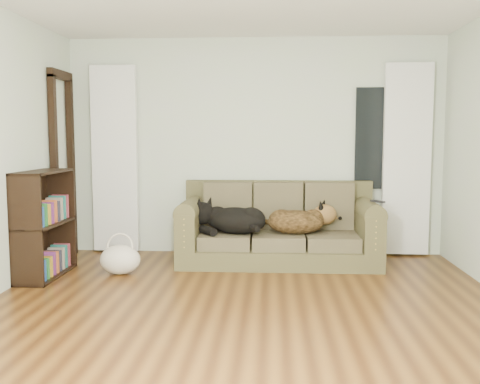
# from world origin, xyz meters

# --- Properties ---
(floor) EXTENTS (5.00, 5.00, 0.00)m
(floor) POSITION_xyz_m (0.00, 0.00, 0.00)
(floor) COLOR #3D210C
(floor) RESTS_ON ground
(wall_back) EXTENTS (4.50, 0.04, 2.60)m
(wall_back) POSITION_xyz_m (0.00, 2.50, 1.30)
(wall_back) COLOR #B7CDA8
(wall_back) RESTS_ON ground
(curtain_left) EXTENTS (0.55, 0.08, 2.25)m
(curtain_left) POSITION_xyz_m (-1.70, 2.42, 1.15)
(curtain_left) COLOR white
(curtain_left) RESTS_ON ground
(curtain_right) EXTENTS (0.55, 0.08, 2.25)m
(curtain_right) POSITION_xyz_m (1.80, 2.42, 1.15)
(curtain_right) COLOR white
(curtain_right) RESTS_ON ground
(window_pane) EXTENTS (0.50, 0.03, 1.20)m
(window_pane) POSITION_xyz_m (1.45, 2.47, 1.40)
(window_pane) COLOR black
(window_pane) RESTS_ON wall_back
(door_casing) EXTENTS (0.07, 0.60, 2.10)m
(door_casing) POSITION_xyz_m (-2.20, 2.05, 1.05)
(door_casing) COLOR black
(door_casing) RESTS_ON ground
(sofa) EXTENTS (2.21, 0.96, 0.91)m
(sofa) POSITION_xyz_m (0.29, 1.97, 0.45)
(sofa) COLOR #4C4631
(sofa) RESTS_ON floor
(dog_black_lab) EXTENTS (0.85, 0.77, 0.30)m
(dog_black_lab) POSITION_xyz_m (-0.23, 1.90, 0.48)
(dog_black_lab) COLOR black
(dog_black_lab) RESTS_ON sofa
(dog_shepherd) EXTENTS (0.67, 0.48, 0.29)m
(dog_shepherd) POSITION_xyz_m (0.52, 1.93, 0.49)
(dog_shepherd) COLOR black
(dog_shepherd) RESTS_ON sofa
(tv_remote) EXTENTS (0.13, 0.17, 0.02)m
(tv_remote) POSITION_xyz_m (1.35, 1.78, 0.73)
(tv_remote) COLOR black
(tv_remote) RESTS_ON sofa
(tote_bag) EXTENTS (0.52, 0.47, 0.31)m
(tote_bag) POSITION_xyz_m (-1.35, 1.36, 0.16)
(tote_bag) COLOR beige
(tote_bag) RESTS_ON floor
(bookshelf) EXTENTS (0.35, 0.87, 1.08)m
(bookshelf) POSITION_xyz_m (-2.09, 1.24, 0.50)
(bookshelf) COLOR black
(bookshelf) RESTS_ON floor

